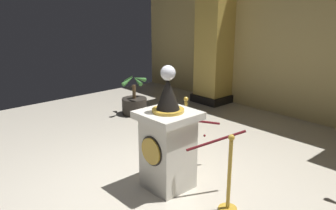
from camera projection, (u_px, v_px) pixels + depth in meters
The scene contains 8 objects.
ground_plane at pixel (150, 186), 4.98m from camera, with size 10.65×10.65×0.00m, color beige.
back_wall at pixel (312, 36), 7.36m from camera, with size 10.65×0.16×3.75m, color tan.
pedestal_clock at pixel (168, 142), 4.78m from camera, with size 0.73×0.73×1.77m.
stanchion_near at pixel (229, 185), 4.31m from camera, with size 0.24×0.24×1.03m.
stanchion_far at pixel (185, 136), 5.86m from camera, with size 0.24×0.24×1.07m.
velvet_rope at pixel (205, 130), 4.96m from camera, with size 1.16×1.15×0.22m.
column_left at pixel (215, 34), 8.80m from camera, with size 0.91×0.91×3.60m.
potted_palm_left at pixel (134, 103), 8.20m from camera, with size 0.68×0.68×0.97m.
Camera 1 is at (3.47, -2.79, 2.54)m, focal length 36.75 mm.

